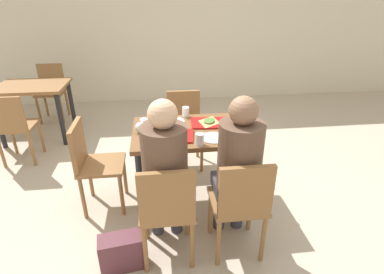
{
  "coord_description": "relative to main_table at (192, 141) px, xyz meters",
  "views": [
    {
      "loc": [
        -0.29,
        -2.45,
        1.88
      ],
      "look_at": [
        0.0,
        0.0,
        0.69
      ],
      "focal_mm": 28.18,
      "sensor_mm": 36.0,
      "label": 1
    }
  ],
  "objects": [
    {
      "name": "tray_red_far",
      "position": [
        0.19,
        0.11,
        0.12
      ],
      "size": [
        0.38,
        0.29,
        0.02
      ],
      "primitive_type": "cube",
      "rotation": [
        0.0,
        0.0,
        -0.07
      ],
      "color": "#B21414",
      "rests_on": "main_table"
    },
    {
      "name": "chair_left_end",
      "position": [
        -0.92,
        0.0,
        -0.14
      ],
      "size": [
        0.4,
        0.4,
        0.86
      ],
      "color": "olive",
      "rests_on": "ground_plane"
    },
    {
      "name": "chair_near_right",
      "position": [
        0.27,
        -0.75,
        -0.14
      ],
      "size": [
        0.4,
        0.4,
        0.86
      ],
      "color": "olive",
      "rests_on": "ground_plane"
    },
    {
      "name": "condiment_bottle",
      "position": [
        -0.35,
        0.2,
        0.2
      ],
      "size": [
        0.06,
        0.06,
        0.16
      ],
      "primitive_type": "cylinder",
      "color": "red",
      "rests_on": "main_table"
    },
    {
      "name": "chair_near_left",
      "position": [
        -0.27,
        -0.75,
        -0.14
      ],
      "size": [
        0.4,
        0.4,
        0.86
      ],
      "color": "olive",
      "rests_on": "ground_plane"
    },
    {
      "name": "handbag",
      "position": [
        -0.62,
        -0.76,
        -0.51
      ],
      "size": [
        0.34,
        0.21,
        0.28
      ],
      "primitive_type": "cube",
      "rotation": [
        0.0,
        0.0,
        0.15
      ],
      "color": "#592D38",
      "rests_on": "ground_plane"
    },
    {
      "name": "tray_red_near",
      "position": [
        -0.19,
        -0.13,
        0.12
      ],
      "size": [
        0.39,
        0.31,
        0.02
      ],
      "primitive_type": "cube",
      "rotation": [
        0.0,
        0.0,
        -0.15
      ],
      "color": "#B21414",
      "rests_on": "main_table"
    },
    {
      "name": "back_wall",
      "position": [
        0.0,
        3.2,
        0.75
      ],
      "size": [
        10.0,
        0.1,
        2.8
      ],
      "primitive_type": "cube",
      "color": "beige",
      "rests_on": "ground_plane"
    },
    {
      "name": "soda_can",
      "position": [
        0.45,
        0.02,
        0.18
      ],
      "size": [
        0.07,
        0.07,
        0.12
      ],
      "primitive_type": "cylinder",
      "color": "#B7BCC6",
      "rests_on": "main_table"
    },
    {
      "name": "person_in_brown_jacket",
      "position": [
        0.27,
        -0.61,
        0.11
      ],
      "size": [
        0.32,
        0.42,
        1.27
      ],
      "color": "#383842",
      "rests_on": "ground_plane"
    },
    {
      "name": "plastic_cup_c",
      "position": [
        -0.43,
        0.05,
        0.17
      ],
      "size": [
        0.07,
        0.07,
        0.1
      ],
      "primitive_type": "cylinder",
      "color": "white",
      "rests_on": "main_table"
    },
    {
      "name": "foil_bundle",
      "position": [
        -0.45,
        -0.02,
        0.17
      ],
      "size": [
        0.1,
        0.1,
        0.1
      ],
      "primitive_type": "sphere",
      "color": "silver",
      "rests_on": "main_table"
    },
    {
      "name": "pizza_slice_b",
      "position": [
        0.17,
        0.12,
        0.14
      ],
      "size": [
        0.22,
        0.26,
        0.02
      ],
      "color": "#DBAD60",
      "rests_on": "tray_red_far"
    },
    {
      "name": "main_table",
      "position": [
        0.0,
        0.0,
        0.0
      ],
      "size": [
        1.06,
        0.73,
        0.76
      ],
      "color": "brown",
      "rests_on": "ground_plane"
    },
    {
      "name": "paper_plate_near_edge",
      "position": [
        0.16,
        -0.2,
        0.12
      ],
      "size": [
        0.22,
        0.22,
        0.01
      ],
      "primitive_type": "cylinder",
      "color": "white",
      "rests_on": "main_table"
    },
    {
      "name": "ground_plane",
      "position": [
        0.0,
        0.0,
        -0.66
      ],
      "size": [
        10.0,
        10.0,
        0.02
      ],
      "primitive_type": "cube",
      "color": "#B7A893"
    },
    {
      "name": "background_chair_far",
      "position": [
        -1.96,
        2.41,
        -0.14
      ],
      "size": [
        0.4,
        0.4,
        0.86
      ],
      "color": "olive",
      "rests_on": "ground_plane"
    },
    {
      "name": "chair_far_side",
      "position": [
        0.0,
        0.75,
        -0.14
      ],
      "size": [
        0.4,
        0.4,
        0.86
      ],
      "color": "olive",
      "rests_on": "ground_plane"
    },
    {
      "name": "background_table",
      "position": [
        -1.96,
        1.68,
        -0.02
      ],
      "size": [
        0.9,
        0.7,
        0.76
      ],
      "color": "olive",
      "rests_on": "ground_plane"
    },
    {
      "name": "pizza_slice_a",
      "position": [
        -0.21,
        -0.14,
        0.14
      ],
      "size": [
        0.16,
        0.25,
        0.02
      ],
      "color": "#DBAD60",
      "rests_on": "tray_red_near"
    },
    {
      "name": "plastic_cup_b",
      "position": [
        0.03,
        -0.31,
        0.17
      ],
      "size": [
        0.07,
        0.07,
        0.1
      ],
      "primitive_type": "cylinder",
      "color": "white",
      "rests_on": "main_table"
    },
    {
      "name": "plastic_cup_a",
      "position": [
        -0.03,
        0.31,
        0.17
      ],
      "size": [
        0.07,
        0.07,
        0.1
      ],
      "primitive_type": "cylinder",
      "color": "white",
      "rests_on": "main_table"
    },
    {
      "name": "person_in_red",
      "position": [
        -0.27,
        -0.61,
        0.11
      ],
      "size": [
        0.32,
        0.42,
        1.27
      ],
      "color": "#383842",
      "rests_on": "ground_plane"
    },
    {
      "name": "paper_plate_center",
      "position": [
        -0.16,
        0.2,
        0.12
      ],
      "size": [
        0.22,
        0.22,
        0.01
      ],
      "primitive_type": "cylinder",
      "color": "white",
      "rests_on": "main_table"
    },
    {
      "name": "background_chair_near",
      "position": [
        -1.96,
        0.94,
        -0.14
      ],
      "size": [
        0.4,
        0.4,
        0.86
      ],
      "color": "olive",
      "rests_on": "ground_plane"
    }
  ]
}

